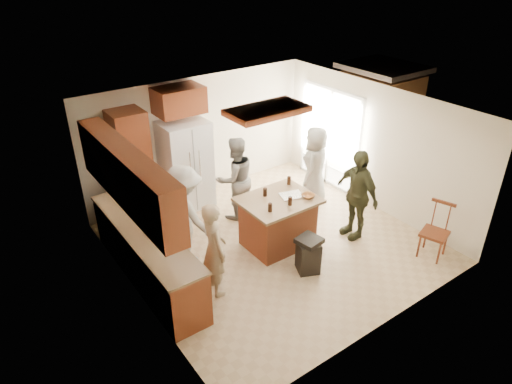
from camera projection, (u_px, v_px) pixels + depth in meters
room_shell at (373, 123)px, 11.24m from camera, size 8.00×5.20×5.00m
person_front_left at (214, 249)px, 6.77m from camera, size 0.50×0.62×1.55m
person_behind_left at (235, 179)px, 8.67m from camera, size 0.83×0.54×1.66m
person_behind_right at (315, 165)px, 9.22m from camera, size 0.95×0.88×1.62m
person_side_right at (357, 194)px, 8.09m from camera, size 0.60×1.04×1.69m
person_counter at (184, 215)px, 7.42m from camera, size 0.89×1.24×1.75m
left_cabinetry at (140, 229)px, 6.92m from camera, size 0.64×3.00×2.30m
back_wall_units at (145, 151)px, 8.46m from camera, size 1.80×0.60×2.45m
refrigerator at (186, 165)px, 9.04m from camera, size 0.90×0.76×1.80m
kitchen_island at (278, 222)px, 8.00m from camera, size 1.28×1.03×0.93m
island_items at (292, 195)px, 7.81m from camera, size 0.97×0.72×0.15m
trash_bin at (308, 254)px, 7.42m from camera, size 0.45×0.45×0.63m
spindle_chair at (435, 233)px, 7.72m from camera, size 0.53×0.53×0.99m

